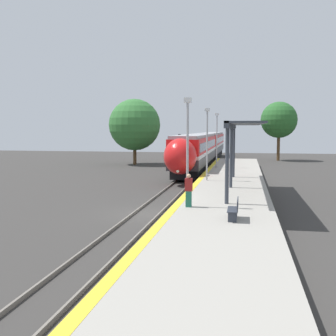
# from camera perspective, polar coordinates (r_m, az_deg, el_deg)

# --- Properties ---
(ground_plane) EXTENTS (120.00, 120.00, 0.00)m
(ground_plane) POSITION_cam_1_polar(r_m,az_deg,el_deg) (23.43, -2.76, -6.23)
(ground_plane) COLOR #383533
(rail_left) EXTENTS (0.08, 90.00, 0.15)m
(rail_left) POSITION_cam_1_polar(r_m,az_deg,el_deg) (23.58, -4.47, -5.98)
(rail_left) COLOR slate
(rail_left) RESTS_ON ground_plane
(rail_right) EXTENTS (0.08, 90.00, 0.15)m
(rail_right) POSITION_cam_1_polar(r_m,az_deg,el_deg) (23.26, -1.02, -6.12)
(rail_right) COLOR slate
(rail_right) RESTS_ON ground_plane
(train) EXTENTS (2.84, 43.29, 4.07)m
(train) POSITION_cam_1_polar(r_m,az_deg,el_deg) (54.39, 4.88, 2.86)
(train) COLOR black
(train) RESTS_ON ground_plane
(platform_right) EXTENTS (4.98, 64.00, 0.88)m
(platform_right) POSITION_cam_1_polar(r_m,az_deg,el_deg) (22.77, 7.60, -5.49)
(platform_right) COLOR #9E998E
(platform_right) RESTS_ON ground_plane
(platform_bench) EXTENTS (0.44, 1.40, 0.89)m
(platform_bench) POSITION_cam_1_polar(r_m,az_deg,el_deg) (18.00, 9.03, -5.49)
(platform_bench) COLOR #2D333D
(platform_bench) RESTS_ON platform_right
(person_waiting) EXTENTS (0.36, 0.22, 1.63)m
(person_waiting) POSITION_cam_1_polar(r_m,az_deg,el_deg) (20.57, 2.82, -2.99)
(person_waiting) COLOR #1E604C
(person_waiting) RESTS_ON platform_right
(railway_signal) EXTENTS (0.28, 0.28, 4.04)m
(railway_signal) POSITION_cam_1_polar(r_m,az_deg,el_deg) (50.95, 1.56, 2.88)
(railway_signal) COLOR #59595E
(railway_signal) RESTS_ON ground_plane
(lamppost_near) EXTENTS (0.36, 0.20, 5.32)m
(lamppost_near) POSITION_cam_1_polar(r_m,az_deg,el_deg) (20.53, 2.66, 3.17)
(lamppost_near) COLOR #9E9EA3
(lamppost_near) RESTS_ON platform_right
(lamppost_mid) EXTENTS (0.36, 0.20, 5.32)m
(lamppost_mid) POSITION_cam_1_polar(r_m,az_deg,el_deg) (31.08, 5.32, 3.90)
(lamppost_mid) COLOR #9E9EA3
(lamppost_mid) RESTS_ON platform_right
(lamppost_far) EXTENTS (0.36, 0.20, 5.32)m
(lamppost_far) POSITION_cam_1_polar(r_m,az_deg,el_deg) (41.66, 6.63, 4.26)
(lamppost_far) COLOR #9E9EA3
(lamppost_far) RESTS_ON platform_right
(station_canopy) EXTENTS (2.02, 15.04, 4.20)m
(station_canopy) POSITION_cam_1_polar(r_m,az_deg,el_deg) (27.45, 9.78, 5.42)
(station_canopy) COLOR #333842
(station_canopy) RESTS_ON platform_right
(background_tree_left) EXTENTS (6.69, 6.69, 8.54)m
(background_tree_left) POSITION_cam_1_polar(r_m,az_deg,el_deg) (55.17, -4.55, 5.86)
(background_tree_left) COLOR brown
(background_tree_left) RESTS_ON ground_plane
(background_tree_right) EXTENTS (5.29, 5.29, 8.61)m
(background_tree_right) POSITION_cam_1_polar(r_m,az_deg,el_deg) (63.87, 14.81, 6.31)
(background_tree_right) COLOR brown
(background_tree_right) RESTS_ON ground_plane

